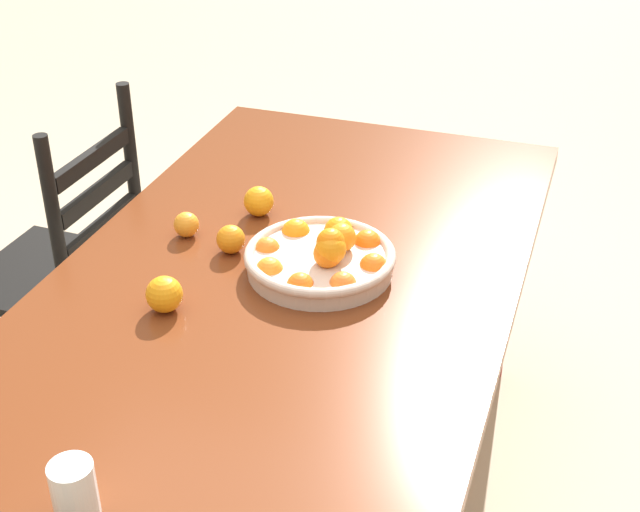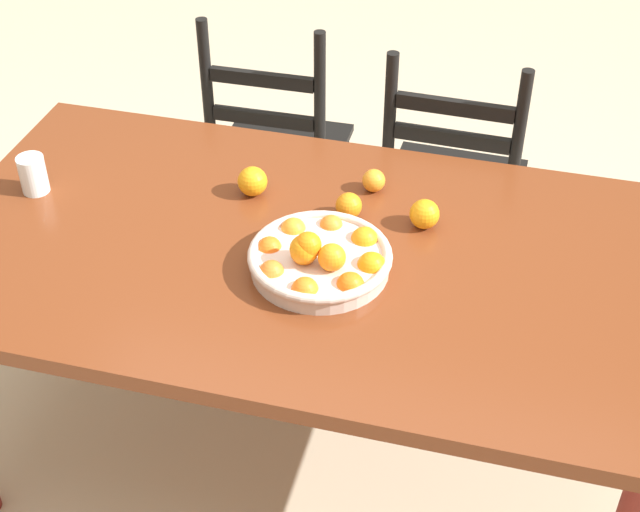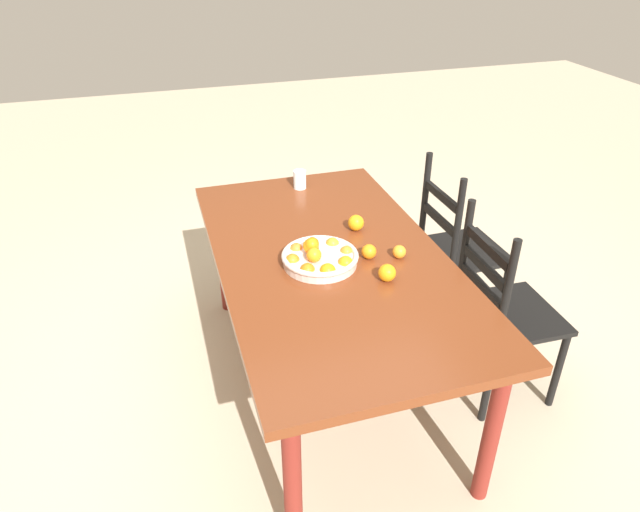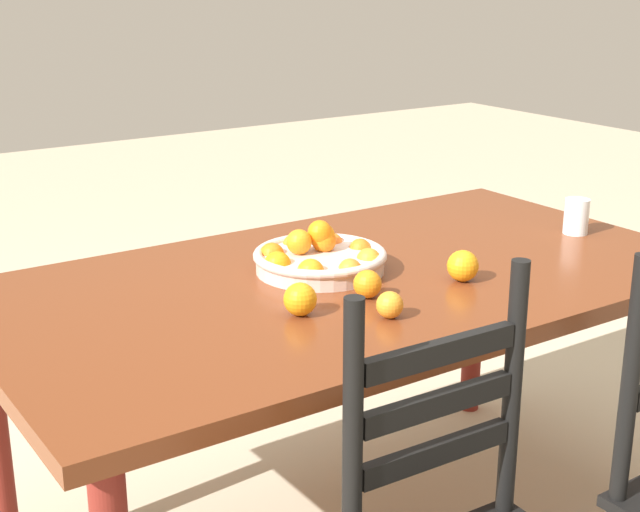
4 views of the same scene
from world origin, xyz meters
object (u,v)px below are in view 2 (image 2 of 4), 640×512
at_px(chair_near_window, 452,192).
at_px(fruit_bowl, 320,258).
at_px(dining_table, 306,273).
at_px(orange_loose_3, 424,214).
at_px(drinking_glass, 33,174).
at_px(chair_by_cabinet, 278,155).
at_px(orange_loose_1, 349,206).
at_px(orange_loose_0, 374,181).
at_px(orange_loose_2, 252,181).

xyz_separation_m(chair_near_window, fruit_bowl, (-0.21, -0.84, 0.33)).
bearing_deg(chair_near_window, fruit_bowl, 77.29).
bearing_deg(dining_table, orange_loose_3, 32.17).
relative_size(dining_table, drinking_glass, 17.96).
relative_size(chair_by_cabinet, orange_loose_3, 13.21).
bearing_deg(chair_by_cabinet, orange_loose_1, 119.27).
xyz_separation_m(orange_loose_0, orange_loose_1, (-0.04, -0.13, 0.00)).
height_order(chair_near_window, fruit_bowl, chair_near_window).
distance_m(fruit_bowl, drinking_glass, 0.81).
xyz_separation_m(orange_loose_2, orange_loose_3, (0.45, -0.03, -0.00)).
xyz_separation_m(fruit_bowl, orange_loose_1, (0.02, 0.23, -0.00)).
xyz_separation_m(chair_by_cabinet, fruit_bowl, (0.39, -0.93, 0.35)).
bearing_deg(fruit_bowl, orange_loose_3, 48.57).
bearing_deg(orange_loose_0, orange_loose_2, -162.35).
bearing_deg(fruit_bowl, orange_loose_1, 86.14).
bearing_deg(drinking_glass, fruit_bowl, -9.19).
bearing_deg(orange_loose_1, orange_loose_3, 2.16).
distance_m(orange_loose_2, drinking_glass, 0.57).
bearing_deg(drinking_glass, chair_by_cabinet, 63.03).
bearing_deg(dining_table, orange_loose_0, 69.86).
height_order(dining_table, chair_near_window, chair_near_window).
bearing_deg(orange_loose_3, orange_loose_1, -177.84).
relative_size(fruit_bowl, orange_loose_2, 4.36).
bearing_deg(orange_loose_2, drinking_glass, -166.75).
bearing_deg(fruit_bowl, orange_loose_2, 133.71).
xyz_separation_m(dining_table, orange_loose_0, (0.10, 0.29, 0.11)).
height_order(fruit_bowl, orange_loose_2, fruit_bowl).
relative_size(fruit_bowl, orange_loose_0, 5.60).
distance_m(dining_table, drinking_glass, 0.76).
distance_m(chair_by_cabinet, orange_loose_0, 0.81).
bearing_deg(chair_by_cabinet, orange_loose_0, 126.86).
bearing_deg(chair_near_window, chair_by_cabinet, -7.41).
distance_m(dining_table, orange_loose_0, 0.32).
height_order(chair_near_window, orange_loose_3, chair_near_window).
bearing_deg(orange_loose_3, fruit_bowl, -131.43).
relative_size(dining_table, chair_by_cabinet, 1.86).
bearing_deg(drinking_glass, dining_table, -4.58).
xyz_separation_m(orange_loose_1, drinking_glass, (-0.82, -0.10, 0.02)).
bearing_deg(orange_loose_2, orange_loose_1, -7.50).
bearing_deg(dining_table, fruit_bowl, -52.58).
bearing_deg(orange_loose_1, dining_table, -113.81).
height_order(orange_loose_3, drinking_glass, drinking_glass).
height_order(orange_loose_1, drinking_glass, drinking_glass).
bearing_deg(fruit_bowl, dining_table, 127.42).
bearing_deg(orange_loose_0, fruit_bowl, -98.22).
bearing_deg(orange_loose_0, orange_loose_1, -105.52).
height_order(dining_table, fruit_bowl, fruit_bowl).
relative_size(chair_near_window, orange_loose_1, 14.84).
relative_size(dining_table, orange_loose_2, 23.57).
height_order(fruit_bowl, orange_loose_3, fruit_bowl).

